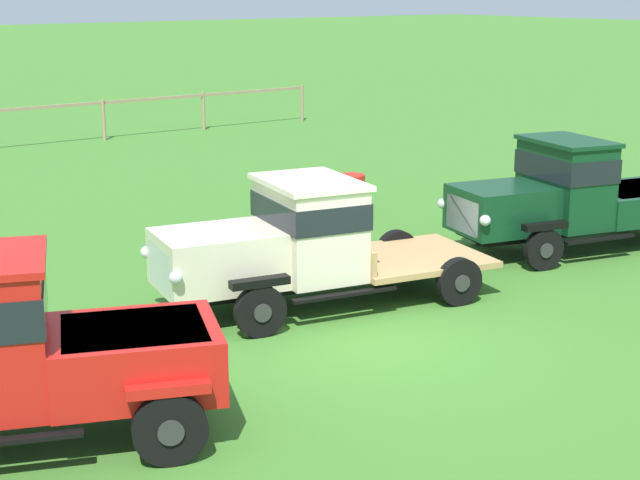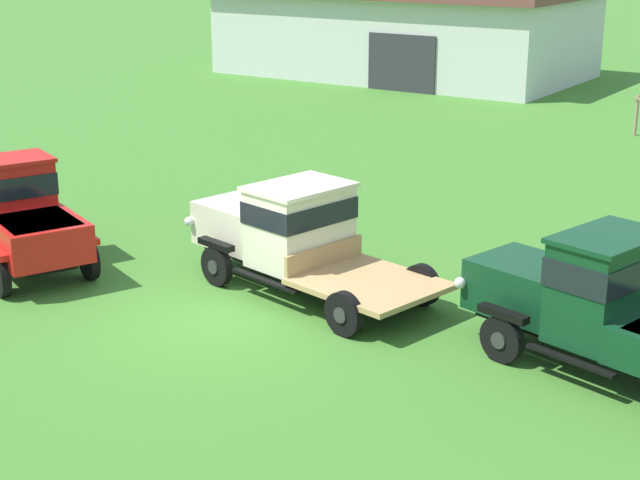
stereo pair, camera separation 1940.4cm
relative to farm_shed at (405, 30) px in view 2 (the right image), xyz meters
name	(u,v)px [view 2 (the right image)]	position (x,y,z in m)	size (l,w,h in m)	color
ground_plane	(225,320)	(12.36, -28.70, -2.07)	(240.00, 240.00, 0.00)	#3D7528
farm_shed	(405,30)	(0.00, 0.00, 0.00)	(16.65, 9.85, 4.10)	silver
vintage_truck_foreground_near	(17,214)	(7.01, -28.71, -0.96)	(4.79, 3.24, 2.23)	black
vintage_truck_second_in_line	(290,232)	(12.30, -26.60, -0.99)	(5.83, 3.10, 2.08)	black
vintage_truck_midrow_center	(619,309)	(18.79, -26.97, -1.01)	(5.70, 3.18, 2.19)	black
oil_drum_beside_row	(615,246)	(17.20, -22.02, -1.61)	(0.63, 0.63, 0.92)	red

